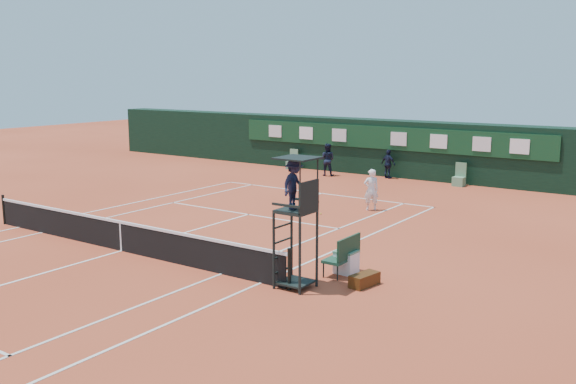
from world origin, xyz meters
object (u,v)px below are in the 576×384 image
object	(u,v)px
tennis_net	(121,235)
cooler	(346,262)
player_bench	(344,254)
player	(371,190)
umpire_chair	(295,195)

from	to	relation	value
tennis_net	cooler	xyz separation A→B (m)	(6.90, 2.07, -0.18)
player_bench	player	bearing A→B (deg)	112.71
tennis_net	cooler	size ratio (longest dim) A/B	20.00
umpire_chair	cooler	world-z (taller)	umpire_chair
player	umpire_chair	bearing A→B (deg)	63.65
player_bench	cooler	world-z (taller)	player_bench
cooler	player	world-z (taller)	player
tennis_net	player_bench	xyz separation A→B (m)	(6.93, 1.90, 0.09)
umpire_chair	player_bench	world-z (taller)	umpire_chair
player_bench	cooler	bearing A→B (deg)	100.29
umpire_chair	player	size ratio (longest dim) A/B	2.02
cooler	player_bench	bearing A→B (deg)	-79.71
player	player_bench	bearing A→B (deg)	69.97
umpire_chair	player	world-z (taller)	umpire_chair
player_bench	umpire_chair	bearing A→B (deg)	-106.84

